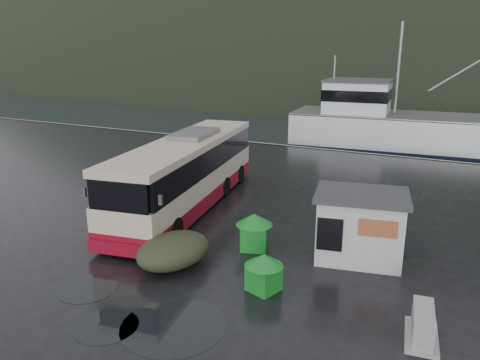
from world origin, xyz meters
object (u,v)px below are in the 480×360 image
at_px(coach_bus, 188,206).
at_px(ticket_kiosk, 357,258).
at_px(jersey_barrier_a, 421,338).
at_px(waste_bin_left, 263,290).
at_px(waste_bin_right, 254,248).
at_px(fishing_trawler, 432,140).
at_px(white_van, 138,203).
at_px(dome_tent, 174,265).

xyz_separation_m(coach_bus, ticket_kiosk, (9.26, -2.28, 0.00)).
bearing_deg(jersey_barrier_a, waste_bin_left, 173.96).
relative_size(waste_bin_right, ticket_kiosk, 0.44).
bearing_deg(coach_bus, jersey_barrier_a, -38.34).
bearing_deg(fishing_trawler, ticket_kiosk, -95.69).
height_order(white_van, jersey_barrier_a, white_van).
bearing_deg(coach_bus, fishing_trawler, 58.80).
relative_size(white_van, jersey_barrier_a, 3.13).
distance_m(white_van, fishing_trawler, 28.00).
distance_m(waste_bin_right, ticket_kiosk, 4.14).
relative_size(coach_bus, waste_bin_right, 8.81).
distance_m(coach_bus, waste_bin_left, 9.29).
bearing_deg(waste_bin_left, ticket_kiosk, 59.19).
bearing_deg(dome_tent, ticket_kiosk, 31.01).
bearing_deg(coach_bus, waste_bin_right, -40.80).
xyz_separation_m(coach_bus, waste_bin_right, (5.23, -3.22, 0.00)).
bearing_deg(fishing_trawler, coach_bus, -116.43).
relative_size(waste_bin_left, dome_tent, 0.43).
bearing_deg(jersey_barrier_a, waste_bin_right, 152.83).
height_order(jersey_barrier_a, fishing_trawler, fishing_trawler).
distance_m(coach_bus, waste_bin_right, 6.14).
bearing_deg(waste_bin_right, coach_bus, 148.40).
height_order(coach_bus, dome_tent, coach_bus).
xyz_separation_m(dome_tent, ticket_kiosk, (6.12, 3.68, 0.00)).
distance_m(coach_bus, ticket_kiosk, 9.54).
relative_size(waste_bin_left, fishing_trawler, 0.05).
bearing_deg(white_van, jersey_barrier_a, -28.90).
distance_m(waste_bin_right, jersey_barrier_a, 7.67).
distance_m(white_van, jersey_barrier_a, 15.96).
bearing_deg(white_van, dome_tent, -48.72).
relative_size(waste_bin_left, ticket_kiosk, 0.39).
relative_size(white_van, waste_bin_right, 3.71).
bearing_deg(jersey_barrier_a, fishing_trawler, 94.06).
bearing_deg(waste_bin_left, coach_bus, 138.29).
relative_size(white_van, fishing_trawler, 0.19).
xyz_separation_m(coach_bus, white_van, (-2.71, -0.66, 0.00)).
distance_m(dome_tent, jersey_barrier_a, 8.94).
distance_m(coach_bus, white_van, 2.79).
bearing_deg(jersey_barrier_a, ticket_kiosk, 122.17).
relative_size(dome_tent, jersey_barrier_a, 1.74).
bearing_deg(ticket_kiosk, coach_bus, 155.45).
xyz_separation_m(waste_bin_left, waste_bin_right, (-1.70, 2.96, 0.00)).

